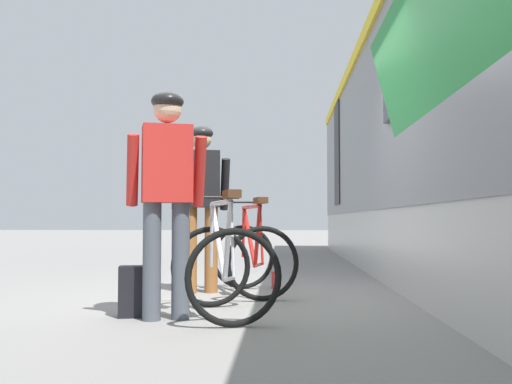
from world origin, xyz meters
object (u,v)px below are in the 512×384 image
object	(u,v)px
bicycle_far_red	(252,255)
backpack_on_platform	(137,291)
cyclist_far_in_dark	(201,193)
water_bottle_near_the_bikes	(274,280)
bicycle_near_silver	(221,266)
cyclist_near_in_red	(167,183)

from	to	relation	value
bicycle_far_red	backpack_on_platform	xyz separation A→B (m)	(-0.84, -1.44, -0.20)
cyclist_far_in_dark	bicycle_far_red	bearing A→B (deg)	-13.01
bicycle_far_red	water_bottle_near_the_bikes	world-z (taller)	bicycle_far_red
bicycle_far_red	water_bottle_near_the_bikes	size ratio (longest dim) A/B	6.33
bicycle_far_red	backpack_on_platform	bearing A→B (deg)	-120.29
cyclist_far_in_dark	backpack_on_platform	size ratio (longest dim) A/B	4.40
cyclist_far_in_dark	bicycle_near_silver	world-z (taller)	cyclist_far_in_dark
cyclist_far_in_dark	cyclist_near_in_red	bearing A→B (deg)	-90.92
bicycle_near_silver	backpack_on_platform	size ratio (longest dim) A/B	3.06
cyclist_far_in_dark	bicycle_far_red	distance (m)	0.86
cyclist_far_in_dark	water_bottle_near_the_bikes	distance (m)	1.31
bicycle_far_red	water_bottle_near_the_bikes	distance (m)	0.68
backpack_on_platform	water_bottle_near_the_bikes	world-z (taller)	backpack_on_platform
bicycle_near_silver	backpack_on_platform	world-z (taller)	bicycle_near_silver
bicycle_near_silver	water_bottle_near_the_bikes	distance (m)	2.04
cyclist_far_in_dark	backpack_on_platform	xyz separation A→B (m)	(-0.29, -1.57, -0.85)
cyclist_far_in_dark	bicycle_near_silver	distance (m)	1.71
bicycle_far_red	cyclist_near_in_red	bearing A→B (deg)	-110.07
cyclist_near_in_red	backpack_on_platform	distance (m)	0.91
cyclist_near_in_red	water_bottle_near_the_bikes	xyz separation A→B (m)	(0.80, 2.15, -0.96)
water_bottle_near_the_bikes	bicycle_far_red	bearing A→B (deg)	-111.08
bicycle_near_silver	water_bottle_near_the_bikes	world-z (taller)	bicycle_near_silver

